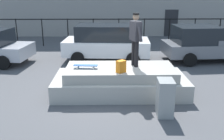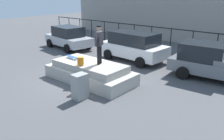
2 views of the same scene
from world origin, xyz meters
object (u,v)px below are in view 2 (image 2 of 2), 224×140
(car_silver_sedan_near, at_px, (68,37))
(car_white_hatchback_mid, at_px, (134,46))
(car_grey_pickup_far, at_px, (217,62))
(skateboarder, at_px, (99,42))
(utility_box, at_px, (80,87))
(backpack, at_px, (81,61))
(skateboard, at_px, (72,57))

(car_silver_sedan_near, distance_m, car_white_hatchback_mid, 5.81)
(car_grey_pickup_far, bearing_deg, skateboarder, -135.50)
(car_silver_sedan_near, distance_m, utility_box, 9.33)
(car_white_hatchback_mid, bearing_deg, car_grey_pickup_far, -1.76)
(car_white_hatchback_mid, bearing_deg, car_silver_sedan_near, -175.30)
(backpack, bearing_deg, utility_box, 96.80)
(skateboard, xyz_separation_m, car_grey_pickup_far, (5.79, 4.31, -0.15))
(skateboarder, distance_m, car_silver_sedan_near, 7.81)
(skateboard, relative_size, car_white_hatchback_mid, 0.19)
(car_grey_pickup_far, height_order, utility_box, car_grey_pickup_far)
(car_white_hatchback_mid, relative_size, utility_box, 4.08)
(skateboarder, distance_m, car_white_hatchback_mid, 4.43)
(car_silver_sedan_near, bearing_deg, car_white_hatchback_mid, 4.70)
(skateboarder, bearing_deg, car_grey_pickup_far, 44.50)
(car_white_hatchback_mid, bearing_deg, skateboard, -98.77)
(skateboard, bearing_deg, car_white_hatchback_mid, 81.23)
(utility_box, bearing_deg, car_white_hatchback_mid, 107.59)
(backpack, xyz_separation_m, car_white_hatchback_mid, (-0.47, 4.92, -0.17))
(skateboarder, bearing_deg, car_white_hatchback_mid, 103.23)
(skateboard, relative_size, car_silver_sedan_near, 0.19)
(car_silver_sedan_near, xyz_separation_m, utility_box, (7.45, -5.60, -0.32))
(utility_box, bearing_deg, car_grey_pickup_far, 62.19)
(skateboarder, relative_size, utility_box, 1.69)
(skateboarder, relative_size, car_white_hatchback_mid, 0.41)
(skateboarder, distance_m, backpack, 1.23)
(car_grey_pickup_far, bearing_deg, car_white_hatchback_mid, 178.24)
(car_white_hatchback_mid, xyz_separation_m, utility_box, (1.66, -6.08, -0.41))
(backpack, xyz_separation_m, car_grey_pickup_far, (4.62, 4.76, -0.24))
(skateboarder, distance_m, skateboard, 1.94)
(car_silver_sedan_near, height_order, utility_box, car_silver_sedan_near)
(skateboarder, distance_m, utility_box, 2.46)
(skateboard, xyz_separation_m, car_silver_sedan_near, (-5.10, 3.99, -0.17))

